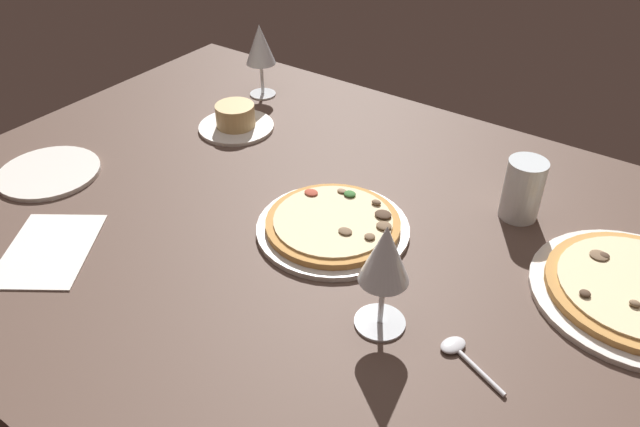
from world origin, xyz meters
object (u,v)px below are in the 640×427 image
object	(u,v)px
ramekin_on_saucer	(236,120)
spoon	(460,352)
pizza_side	(636,291)
pizza_main	(333,225)
wine_glass_far	(260,47)
water_glass	(522,193)
wine_glass_near	(385,258)
side_plate	(49,173)
paper_menu	(49,250)

from	to	relation	value
ramekin_on_saucer	spoon	size ratio (longest dim) A/B	1.48
ramekin_on_saucer	pizza_side	bearing A→B (deg)	-3.84
pizza_main	wine_glass_far	bearing A→B (deg)	141.76
ramekin_on_saucer	water_glass	xyz separation A→B (cm)	(63.80, 4.37, 2.68)
wine_glass_near	side_plate	distance (cm)	75.86
ramekin_on_saucer	pizza_main	bearing A→B (deg)	-25.56
pizza_side	pizza_main	bearing A→B (deg)	-164.76
wine_glass_near	paper_menu	xyz separation A→B (cm)	(-54.20, -17.66, -12.39)
wine_glass_near	spoon	world-z (taller)	wine_glass_near
pizza_side	wine_glass_near	xyz separation A→B (cm)	(-29.17, -27.35, 11.35)
ramekin_on_saucer	water_glass	size ratio (longest dim) A/B	1.48
pizza_side	ramekin_on_saucer	bearing A→B (deg)	176.16
wine_glass_far	paper_menu	xyz separation A→B (cm)	(9.19, -67.86, -12.14)
pizza_side	wine_glass_near	bearing A→B (deg)	-136.85
pizza_side	paper_menu	distance (cm)	94.75
ramekin_on_saucer	paper_menu	xyz separation A→B (cm)	(2.89, -50.80, -2.04)
pizza_main	pizza_side	size ratio (longest dim) A/B	0.85
ramekin_on_saucer	water_glass	world-z (taller)	water_glass
side_plate	pizza_main	bearing A→B (deg)	17.11
paper_menu	spoon	size ratio (longest dim) A/B	1.74
spoon	wine_glass_near	bearing A→B (deg)	-173.97
paper_menu	spoon	world-z (taller)	spoon
side_plate	water_glass	bearing A→B (deg)	26.42
ramekin_on_saucer	wine_glass_far	size ratio (longest dim) A/B	0.95
wine_glass_near	paper_menu	size ratio (longest dim) A/B	0.91
water_glass	paper_menu	xyz separation A→B (cm)	(-60.91, -55.17, -4.72)
ramekin_on_saucer	wine_glass_near	bearing A→B (deg)	-30.13
water_glass	paper_menu	distance (cm)	82.32
wine_glass_near	water_glass	distance (cm)	38.87
pizza_main	pizza_side	bearing A→B (deg)	15.24
side_plate	spoon	distance (cm)	87.10
pizza_side	wine_glass_far	bearing A→B (deg)	166.13
ramekin_on_saucer	spoon	distance (cm)	76.25
side_plate	paper_menu	size ratio (longest dim) A/B	1.01
pizza_side	spoon	bearing A→B (deg)	-123.13
pizza_main	side_plate	bearing A→B (deg)	-162.89
pizza_main	water_glass	distance (cm)	34.02
side_plate	spoon	size ratio (longest dim) A/B	1.75
wine_glass_far	side_plate	distance (cm)	55.69
spoon	ramekin_on_saucer	bearing A→B (deg)	155.30
pizza_main	paper_menu	xyz separation A→B (cm)	(-36.13, -32.14, -1.06)
side_plate	ramekin_on_saucer	bearing A→B (deg)	63.86
pizza_main	wine_glass_far	xyz separation A→B (cm)	(-45.32, 35.72, 11.08)
pizza_main	ramekin_on_saucer	distance (cm)	43.27
wine_glass_far	wine_glass_near	bearing A→B (deg)	-38.38
pizza_main	side_plate	world-z (taller)	pizza_main
water_glass	side_plate	size ratio (longest dim) A/B	0.57
wine_glass_far	paper_menu	size ratio (longest dim) A/B	0.90
spoon	water_glass	bearing A→B (deg)	98.57
spoon	pizza_main	bearing A→B (deg)	156.42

